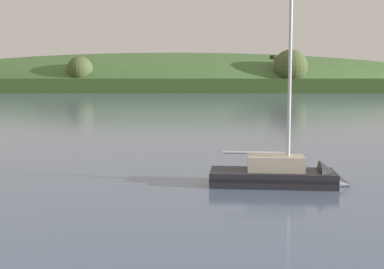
# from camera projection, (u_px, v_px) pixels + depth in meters

# --- Properties ---
(far_shoreline_hill) EXTENTS (416.91, 141.46, 37.86)m
(far_shoreline_hill) POSITION_uv_depth(u_px,v_px,m) (187.00, 89.00, 267.46)
(far_shoreline_hill) COLOR #314A21
(far_shoreline_hill) RESTS_ON ground
(dockside_crane) EXTENTS (9.66, 3.56, 16.03)m
(dockside_crane) POSITION_uv_depth(u_px,v_px,m) (275.00, 75.00, 231.91)
(dockside_crane) COLOR #4C4C51
(dockside_crane) RESTS_ON ground
(sailboat_midwater_white) EXTENTS (7.19, 2.64, 11.30)m
(sailboat_midwater_white) POSITION_uv_depth(u_px,v_px,m) (288.00, 180.00, 27.31)
(sailboat_midwater_white) COLOR #232328
(sailboat_midwater_white) RESTS_ON ground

